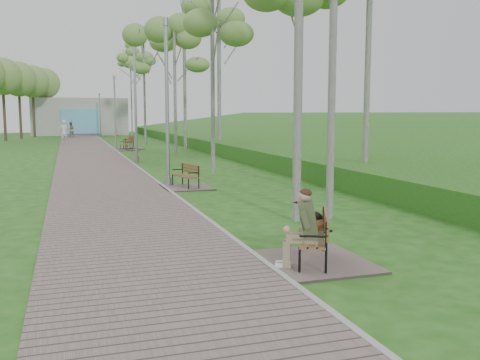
{
  "coord_description": "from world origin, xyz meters",
  "views": [
    {
      "loc": [
        -2.95,
        -10.77,
        2.41
      ],
      "look_at": [
        0.45,
        -0.26,
        1.02
      ],
      "focal_mm": 40.0,
      "sensor_mm": 36.0,
      "label": 1
    }
  ],
  "objects": [
    {
      "name": "ground",
      "position": [
        0.0,
        0.0,
        0.0
      ],
      "size": [
        120.0,
        120.0,
        0.0
      ],
      "primitive_type": "plane",
      "color": "#1F5314",
      "rests_on": "ground"
    },
    {
      "name": "walkway",
      "position": [
        -1.75,
        21.5,
        0.02
      ],
      "size": [
        3.5,
        67.0,
        0.04
      ],
      "primitive_type": "cube",
      "color": "#6E5F59",
      "rests_on": "ground"
    },
    {
      "name": "kerb",
      "position": [
        0.0,
        21.5,
        0.03
      ],
      "size": [
        0.1,
        67.0,
        0.05
      ],
      "primitive_type": "cube",
      "color": "#999993",
      "rests_on": "ground"
    },
    {
      "name": "embankment",
      "position": [
        12.0,
        20.0,
        0.0
      ],
      "size": [
        14.0,
        70.0,
        1.6
      ],
      "primitive_type": "cube",
      "color": "#4A8B31",
      "rests_on": "ground"
    },
    {
      "name": "building_north",
      "position": [
        -1.5,
        50.97,
        1.99
      ],
      "size": [
        10.0,
        5.2,
        4.0
      ],
      "color": "#9E9E99",
      "rests_on": "ground"
    },
    {
      "name": "bench_main",
      "position": [
        0.69,
        -3.19,
        0.41
      ],
      "size": [
        1.67,
        1.86,
        1.46
      ],
      "color": "#6E5F59",
      "rests_on": "ground"
    },
    {
      "name": "bench_second",
      "position": [
        0.64,
        6.05,
        0.17
      ],
      "size": [
        1.54,
        1.71,
        0.94
      ],
      "color": "#6E5F59",
      "rests_on": "ground"
    },
    {
      "name": "bench_third",
      "position": [
        1.0,
        25.97,
        0.21
      ],
      "size": [
        1.85,
        2.06,
        1.14
      ],
      "color": "#6E5F59",
      "rests_on": "ground"
    },
    {
      "name": "bench_far",
      "position": [
        0.7,
        24.56,
        0.17
      ],
      "size": [
        1.53,
        1.71,
        0.94
      ],
      "color": "#6E5F59",
      "rests_on": "ground"
    },
    {
      "name": "lamp_post_near",
      "position": [
        0.19,
        6.66,
        2.54
      ],
      "size": [
        0.21,
        0.21,
        5.44
      ],
      "color": "gray",
      "rests_on": "ground"
    },
    {
      "name": "lamp_post_second",
      "position": [
        0.28,
        15.71,
        2.58
      ],
      "size": [
        0.21,
        0.21,
        5.53
      ],
      "color": "gray",
      "rests_on": "ground"
    },
    {
      "name": "lamp_post_third",
      "position": [
        0.17,
        25.91,
        2.27
      ],
      "size": [
        0.19,
        0.19,
        4.85
      ],
      "color": "gray",
      "rests_on": "ground"
    },
    {
      "name": "lamp_post_far",
      "position": [
        0.39,
        46.46,
        2.07
      ],
      "size": [
        0.17,
        0.17,
        4.43
      ],
      "color": "gray",
      "rests_on": "ground"
    },
    {
      "name": "pedestrian_near",
      "position": [
        -3.17,
        34.24,
        0.92
      ],
      "size": [
        0.79,
        0.65,
        1.85
      ],
      "primitive_type": "imported",
      "rotation": [
        0.0,
        0.0,
        3.5
      ],
      "color": "silver",
      "rests_on": "ground"
    },
    {
      "name": "pedestrian_far",
      "position": [
        -2.59,
        43.6,
        0.78
      ],
      "size": [
        0.85,
        0.71,
        1.57
      ],
      "primitive_type": "imported",
      "rotation": [
        0.0,
        0.0,
        3.3
      ],
      "color": "gray",
      "rests_on": "ground"
    },
    {
      "name": "birch_mid_b",
      "position": [
        5.48,
        19.14,
        8.15
      ],
      "size": [
        2.91,
        2.91,
        10.39
      ],
      "color": "silver",
      "rests_on": "ground"
    },
    {
      "name": "birch_mid_c",
      "position": [
        3.01,
        19.71,
        6.13
      ],
      "size": [
        2.7,
        2.7,
        7.81
      ],
      "color": "silver",
      "rests_on": "ground"
    },
    {
      "name": "birch_far_a",
      "position": [
        4.39,
        23.44,
        7.93
      ],
      "size": [
        2.69,
        2.69,
        10.1
      ],
      "color": "silver",
      "rests_on": "ground"
    },
    {
      "name": "birch_far_b",
      "position": [
        2.72,
        30.01,
        7.07
      ],
      "size": [
        2.75,
        2.75,
        9.01
      ],
      "color": "silver",
      "rests_on": "ground"
    },
    {
      "name": "birch_distant_a",
      "position": [
        3.27,
        40.24,
        6.65
      ],
      "size": [
        2.5,
        2.5,
        8.47
      ],
      "color": "silver",
      "rests_on": "ground"
    },
    {
      "name": "birch_distant_b",
      "position": [
        3.71,
        47.19,
        8.23
      ],
      "size": [
        2.52,
        2.52,
        10.49
      ],
      "color": "silver",
      "rests_on": "ground"
    }
  ]
}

